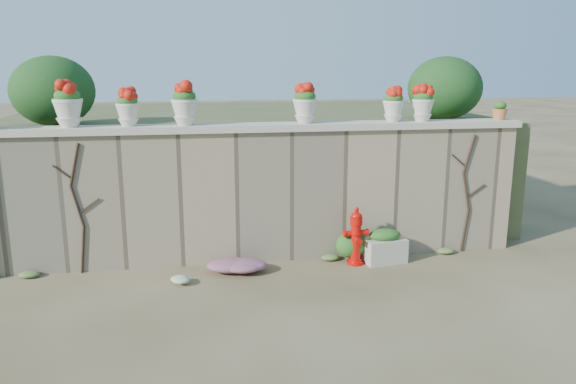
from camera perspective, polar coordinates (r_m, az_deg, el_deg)
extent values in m
plane|color=brown|center=(7.23, -0.70, -11.40)|extent=(80.00, 80.00, 0.00)
cube|color=gray|center=(8.60, -2.53, -0.38)|extent=(8.00, 0.40, 2.00)
cube|color=#BAB19D|center=(8.42, -2.60, 6.59)|extent=(8.10, 0.52, 0.10)
cube|color=#384C23|center=(11.72, -4.41, 3.18)|extent=(9.00, 6.00, 2.00)
ellipsoid|color=#143814|center=(9.77, -22.78, 9.44)|extent=(1.30, 1.30, 1.10)
ellipsoid|color=#143814|center=(10.48, 15.63, 10.13)|extent=(1.30, 1.30, 1.10)
cylinder|color=black|center=(8.67, -20.12, -5.53)|extent=(0.12, 0.04, 0.70)
cylinder|color=black|center=(8.50, -20.62, -1.37)|extent=(0.17, 0.04, 0.61)
cylinder|color=black|center=(8.38, -20.88, 2.61)|extent=(0.18, 0.04, 0.61)
cylinder|color=black|center=(8.47, -19.53, -1.33)|extent=(0.30, 0.02, 0.22)
cylinder|color=black|center=(8.43, -21.99, 1.89)|extent=(0.25, 0.02, 0.21)
cylinder|color=black|center=(9.50, 17.52, -3.75)|extent=(0.12, 0.04, 0.70)
cylinder|color=black|center=(9.33, 17.65, 0.07)|extent=(0.17, 0.04, 0.61)
cylinder|color=black|center=(9.22, 17.96, 3.71)|extent=(0.18, 0.04, 0.61)
cylinder|color=black|center=(9.40, 18.55, 0.11)|extent=(0.30, 0.02, 0.22)
cylinder|color=black|center=(9.16, 16.94, 3.09)|extent=(0.25, 0.02, 0.21)
cylinder|color=red|center=(8.66, 6.83, -7.12)|extent=(0.25, 0.25, 0.04)
cylinder|color=red|center=(8.55, 6.89, -5.01)|extent=(0.15, 0.15, 0.55)
cylinder|color=red|center=(8.51, 6.91, -4.15)|extent=(0.19, 0.19, 0.04)
cylinder|color=red|center=(8.46, 6.95, -2.93)|extent=(0.19, 0.19, 0.11)
ellipsoid|color=red|center=(8.43, 6.96, -2.35)|extent=(0.17, 0.17, 0.13)
cylinder|color=red|center=(8.42, 6.98, -1.88)|extent=(0.06, 0.06, 0.09)
cylinder|color=red|center=(8.47, 6.11, -4.21)|extent=(0.13, 0.10, 0.09)
cylinder|color=red|center=(8.55, 7.71, -4.09)|extent=(0.13, 0.10, 0.09)
cylinder|color=red|center=(8.45, 7.12, -4.92)|extent=(0.09, 0.09, 0.08)
cube|color=#BAB19D|center=(8.76, 9.74, -5.87)|extent=(0.68, 0.47, 0.37)
ellipsoid|color=#1E5119|center=(8.68, 9.80, -4.32)|extent=(0.53, 0.37, 0.19)
ellipsoid|color=#1E5119|center=(8.70, 6.39, -5.13)|extent=(0.62, 0.55, 0.58)
ellipsoid|color=#B42487|center=(8.22, -5.20, -7.43)|extent=(0.94, 0.63, 0.25)
ellipsoid|color=white|center=(7.93, -10.55, -8.72)|extent=(0.46, 0.37, 0.16)
ellipsoid|color=#1E5119|center=(8.50, -21.53, 9.10)|extent=(0.35, 0.35, 0.21)
ellipsoid|color=red|center=(8.50, -21.58, 9.69)|extent=(0.31, 0.31, 0.22)
ellipsoid|color=#1E5119|center=(8.38, -16.01, 8.91)|extent=(0.29, 0.29, 0.17)
ellipsoid|color=red|center=(8.37, -16.04, 9.40)|extent=(0.25, 0.25, 0.18)
ellipsoid|color=#1E5119|center=(8.32, -10.50, 9.54)|extent=(0.33, 0.33, 0.20)
ellipsoid|color=red|center=(8.32, -10.52, 10.11)|extent=(0.29, 0.29, 0.21)
ellipsoid|color=#1E5119|center=(8.48, 1.75, 9.69)|extent=(0.32, 0.32, 0.19)
ellipsoid|color=red|center=(8.48, 1.76, 10.22)|extent=(0.28, 0.28, 0.20)
ellipsoid|color=#1E5119|center=(8.86, 10.70, 9.35)|extent=(0.29, 0.29, 0.17)
ellipsoid|color=red|center=(8.85, 10.72, 9.81)|extent=(0.25, 0.25, 0.18)
ellipsoid|color=#1E5119|center=(9.02, 13.55, 9.40)|extent=(0.30, 0.30, 0.18)
ellipsoid|color=red|center=(9.02, 13.57, 9.88)|extent=(0.26, 0.26, 0.19)
ellipsoid|color=#1E5119|center=(9.61, 20.74, 8.17)|extent=(0.20, 0.20, 0.14)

